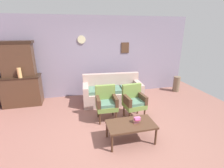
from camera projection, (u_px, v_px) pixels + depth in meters
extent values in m
plane|color=#84564C|center=(121.00, 135.00, 3.68)|extent=(7.68, 7.68, 0.00)
cube|color=gray|center=(100.00, 57.00, 5.66)|extent=(6.40, 0.06, 2.70)
cube|color=#472D1E|center=(125.00, 48.00, 5.72)|extent=(0.28, 0.02, 0.36)
cylinder|color=beige|center=(81.00, 40.00, 5.29)|extent=(0.26, 0.03, 0.26)
cube|color=#472D1E|center=(22.00, 91.00, 5.04)|extent=(1.10, 0.52, 0.90)
cube|color=black|center=(20.00, 77.00, 4.89)|extent=(1.16, 0.55, 0.03)
cube|color=#472D1E|center=(17.00, 60.00, 4.81)|extent=(0.90, 0.36, 0.95)
cube|color=black|center=(14.00, 42.00, 4.64)|extent=(0.99, 0.38, 0.08)
cylinder|color=tan|center=(19.00, 73.00, 4.69)|extent=(0.12, 0.12, 0.29)
cube|color=tan|center=(113.00, 97.00, 5.24)|extent=(1.89, 0.93, 0.42)
cube|color=tan|center=(111.00, 80.00, 5.39)|extent=(1.85, 0.29, 0.48)
cube|color=tan|center=(138.00, 86.00, 5.26)|extent=(0.22, 0.81, 0.24)
cube|color=tan|center=(86.00, 88.00, 5.00)|extent=(0.22, 0.81, 0.24)
cube|color=#4C705B|center=(129.00, 89.00, 5.20)|extent=(0.52, 0.59, 0.10)
cube|color=#4C705B|center=(113.00, 89.00, 5.11)|extent=(0.52, 0.59, 0.10)
cube|color=#4C705B|center=(96.00, 90.00, 5.03)|extent=(0.52, 0.59, 0.10)
cube|color=olive|center=(107.00, 107.00, 4.19)|extent=(0.53, 0.49, 0.12)
cube|color=#4C705B|center=(107.00, 104.00, 4.14)|extent=(0.45, 0.42, 0.10)
cube|color=olive|center=(105.00, 93.00, 4.28)|extent=(0.52, 0.11, 0.46)
cube|color=#472D1E|center=(115.00, 100.00, 4.17)|extent=(0.09, 0.48, 0.22)
cube|color=#472D1E|center=(98.00, 101.00, 4.09)|extent=(0.09, 0.48, 0.22)
cylinder|color=#472D1E|center=(116.00, 117.00, 4.12)|extent=(0.04, 0.04, 0.32)
cylinder|color=#472D1E|center=(100.00, 119.00, 4.04)|extent=(0.04, 0.04, 0.32)
cylinder|color=#472D1E|center=(113.00, 110.00, 4.47)|extent=(0.04, 0.04, 0.32)
cylinder|color=#472D1E|center=(98.00, 112.00, 4.39)|extent=(0.04, 0.04, 0.32)
cube|color=olive|center=(134.00, 105.00, 4.27)|extent=(0.56, 0.53, 0.12)
cube|color=#4C705B|center=(135.00, 102.00, 4.22)|extent=(0.48, 0.45, 0.10)
cube|color=olive|center=(131.00, 92.00, 4.35)|extent=(0.53, 0.15, 0.46)
cube|color=#472D1E|center=(142.00, 98.00, 4.28)|extent=(0.12, 0.49, 0.22)
cube|color=#472D1E|center=(127.00, 100.00, 4.15)|extent=(0.12, 0.49, 0.22)
cylinder|color=#472D1E|center=(144.00, 115.00, 4.23)|extent=(0.04, 0.04, 0.32)
cylinder|color=#472D1E|center=(130.00, 117.00, 4.11)|extent=(0.04, 0.04, 0.32)
cylinder|color=#472D1E|center=(138.00, 108.00, 4.57)|extent=(0.04, 0.04, 0.32)
cylinder|color=#472D1E|center=(124.00, 111.00, 4.45)|extent=(0.04, 0.04, 0.32)
cube|color=#472D1E|center=(131.00, 124.00, 3.37)|extent=(1.00, 0.56, 0.04)
cylinder|color=#472D1E|center=(107.00, 129.00, 3.56)|extent=(0.04, 0.04, 0.38)
cylinder|color=#472D1E|center=(146.00, 124.00, 3.77)|extent=(0.04, 0.04, 0.38)
cylinder|color=#472D1E|center=(112.00, 144.00, 3.12)|extent=(0.04, 0.04, 0.38)
cylinder|color=#472D1E|center=(156.00, 137.00, 3.32)|extent=(0.04, 0.04, 0.38)
cube|color=#904161|center=(136.00, 122.00, 3.42)|extent=(0.11, 0.10, 0.02)
cube|color=tan|center=(136.00, 121.00, 3.41)|extent=(0.14, 0.07, 0.02)
cube|color=#A55E76|center=(136.00, 120.00, 3.40)|extent=(0.12, 0.07, 0.02)
cube|color=#C94472|center=(137.00, 119.00, 3.39)|extent=(0.11, 0.11, 0.03)
cube|color=#B3619D|center=(137.00, 118.00, 3.38)|extent=(0.11, 0.10, 0.02)
cube|color=#AA547E|center=(137.00, 118.00, 3.38)|extent=(0.14, 0.08, 0.02)
cylinder|color=brown|center=(176.00, 84.00, 6.19)|extent=(0.25, 0.25, 0.57)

